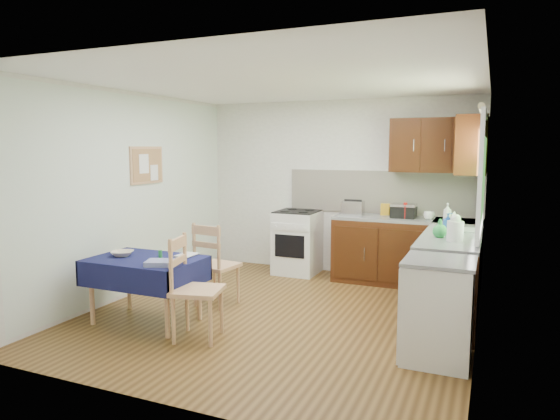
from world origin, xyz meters
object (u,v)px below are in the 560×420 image
at_px(chair_far, 214,262).
at_px(toaster, 353,208).
at_px(dining_table, 145,268).
at_px(sandwich_press, 404,211).
at_px(chair_near, 193,285).
at_px(dish_rack, 455,228).
at_px(kettle, 455,229).

distance_m(chair_far, toaster, 2.16).
height_order(dining_table, sandwich_press, sandwich_press).
bearing_deg(toaster, dining_table, -113.45).
xyz_separation_m(dining_table, chair_near, (0.70, -0.19, -0.05)).
relative_size(chair_near, toaster, 3.47).
bearing_deg(chair_near, chair_far, 5.74).
relative_size(dish_rack, kettle, 1.57).
relative_size(dining_table, chair_far, 1.16).
xyz_separation_m(toaster, kettle, (1.42, -1.45, 0.02)).
xyz_separation_m(chair_far, sandwich_press, (1.83, 1.81, 0.47)).
height_order(dish_rack, kettle, kettle).
distance_m(dining_table, dish_rack, 3.40).
distance_m(dining_table, toaster, 2.97).
bearing_deg(dining_table, sandwich_press, 60.35).
height_order(toaster, sandwich_press, toaster).
bearing_deg(dining_table, dish_rack, 41.97).
bearing_deg(dish_rack, dining_table, -160.26).
bearing_deg(chair_near, toaster, -30.36).
bearing_deg(dining_table, chair_far, 74.67).
relative_size(dining_table, chair_near, 1.14).
height_order(toaster, kettle, kettle).
relative_size(chair_near, dish_rack, 2.35).
relative_size(dining_table, dish_rack, 2.68).
xyz_separation_m(toaster, sandwich_press, (0.67, 0.05, -0.01)).
xyz_separation_m(dining_table, chair_far, (0.37, 0.75, -0.06)).
bearing_deg(dining_table, kettle, 30.79).
height_order(chair_near, sandwich_press, sandwich_press).
height_order(chair_far, dish_rack, dish_rack).
relative_size(chair_near, kettle, 3.69).
xyz_separation_m(dining_table, dish_rack, (2.91, 1.74, 0.35)).
xyz_separation_m(chair_near, dish_rack, (2.21, 1.93, 0.40)).
distance_m(chair_near, toaster, 2.87).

